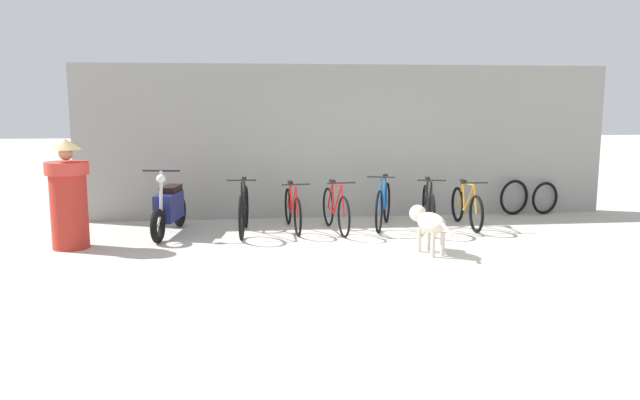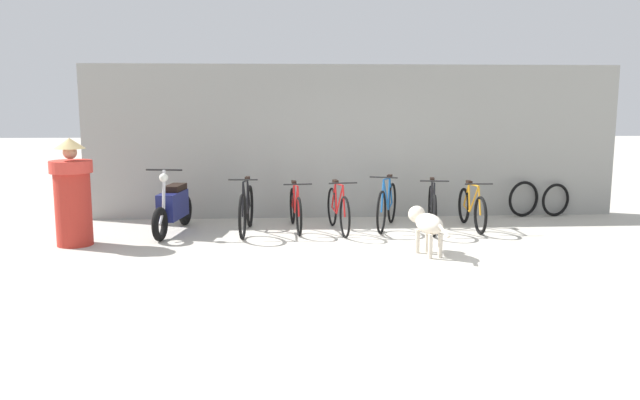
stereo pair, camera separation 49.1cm
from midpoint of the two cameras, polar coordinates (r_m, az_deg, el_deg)
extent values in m
plane|color=#B7B2A5|center=(8.67, 7.11, -5.30)|extent=(60.00, 60.00, 0.00)
cube|color=gray|center=(11.59, 4.35, 5.34)|extent=(9.84, 0.20, 2.80)
torus|color=black|center=(9.72, -5.67, -1.55)|extent=(0.09, 0.72, 0.72)
torus|color=black|center=(10.71, -5.13, -0.57)|extent=(0.09, 0.72, 0.72)
cylinder|color=black|center=(10.07, -5.47, 0.17)|extent=(0.06, 0.50, 0.59)
cylinder|color=black|center=(10.35, -5.31, 0.31)|extent=(0.04, 0.13, 0.54)
cylinder|color=black|center=(10.08, -5.47, 1.73)|extent=(0.06, 0.58, 0.06)
cylinder|color=black|center=(10.53, -5.22, -0.88)|extent=(0.05, 0.38, 0.08)
cylinder|color=black|center=(10.53, -5.22, 0.61)|extent=(0.05, 0.30, 0.50)
cylinder|color=black|center=(9.75, -5.65, 0.04)|extent=(0.04, 0.18, 0.53)
cube|color=black|center=(10.36, -5.31, 1.99)|extent=(0.08, 0.18, 0.05)
cylinder|color=black|center=(9.79, -5.63, 1.85)|extent=(0.46, 0.05, 0.02)
torus|color=black|center=(9.93, -0.52, -1.53)|extent=(0.09, 0.63, 0.63)
torus|color=black|center=(10.95, -1.26, -0.55)|extent=(0.09, 0.63, 0.63)
cylinder|color=red|center=(10.29, -0.82, 0.00)|extent=(0.07, 0.51, 0.53)
cylinder|color=red|center=(10.59, -1.04, 0.16)|extent=(0.04, 0.13, 0.48)
cylinder|color=red|center=(10.31, -0.86, 1.35)|extent=(0.08, 0.60, 0.06)
cylinder|color=red|center=(10.76, -1.13, -0.85)|extent=(0.06, 0.39, 0.08)
cylinder|color=red|center=(10.77, -1.17, 0.44)|extent=(0.05, 0.31, 0.44)
cylinder|color=red|center=(9.97, -0.58, -0.16)|extent=(0.04, 0.18, 0.47)
cube|color=black|center=(10.60, -1.08, 1.63)|extent=(0.09, 0.19, 0.05)
cylinder|color=black|center=(10.01, -0.64, 1.44)|extent=(0.46, 0.06, 0.02)
torus|color=black|center=(9.82, 3.72, -1.58)|extent=(0.12, 0.66, 0.66)
torus|color=black|center=(10.77, 2.42, -0.64)|extent=(0.12, 0.66, 0.66)
cylinder|color=red|center=(10.15, 3.20, 0.01)|extent=(0.09, 0.49, 0.55)
cylinder|color=red|center=(10.43, 2.82, 0.15)|extent=(0.04, 0.13, 0.50)
cylinder|color=red|center=(10.17, 3.14, 1.43)|extent=(0.10, 0.57, 0.06)
cylinder|color=red|center=(10.60, 2.64, -0.93)|extent=(0.08, 0.37, 0.08)
cylinder|color=red|center=(10.60, 2.59, 0.44)|extent=(0.07, 0.30, 0.46)
cylinder|color=red|center=(9.85, 3.63, -0.13)|extent=(0.05, 0.18, 0.49)
cube|color=black|center=(10.44, 2.77, 1.71)|extent=(0.09, 0.19, 0.05)
cylinder|color=black|center=(9.89, 3.54, 1.55)|extent=(0.46, 0.08, 0.02)
torus|color=black|center=(10.17, 7.01, -1.13)|extent=(0.28, 0.68, 0.71)
torus|color=black|center=(11.13, 7.85, -0.28)|extent=(0.28, 0.68, 0.71)
cylinder|color=#1959A5|center=(10.51, 7.38, 0.46)|extent=(0.19, 0.47, 0.59)
cylinder|color=#1959A5|center=(10.79, 7.61, 0.58)|extent=(0.07, 0.13, 0.54)
cylinder|color=#1959A5|center=(10.52, 7.45, 1.93)|extent=(0.22, 0.54, 0.06)
cylinder|color=#1959A5|center=(10.96, 7.70, -0.57)|extent=(0.15, 0.36, 0.08)
cylinder|color=#1959A5|center=(10.96, 7.77, 0.85)|extent=(0.13, 0.29, 0.49)
cylinder|color=#1959A5|center=(10.20, 7.11, 0.36)|extent=(0.09, 0.17, 0.52)
cube|color=black|center=(10.80, 7.69, 2.17)|extent=(0.13, 0.19, 0.05)
cylinder|color=black|center=(10.24, 7.21, 2.06)|extent=(0.44, 0.18, 0.02)
torus|color=black|center=(10.08, 11.78, -1.42)|extent=(0.16, 0.68, 0.68)
torus|color=black|center=(11.10, 11.32, -0.46)|extent=(0.16, 0.68, 0.68)
cylinder|color=black|center=(10.44, 11.63, 0.17)|extent=(0.12, 0.51, 0.57)
cylinder|color=black|center=(10.74, 11.49, 0.32)|extent=(0.05, 0.13, 0.52)
cylinder|color=black|center=(10.46, 11.65, 1.60)|extent=(0.13, 0.60, 0.06)
cylinder|color=black|center=(10.92, 11.39, -0.76)|extent=(0.10, 0.39, 0.08)
cylinder|color=black|center=(10.93, 11.41, 0.61)|extent=(0.08, 0.31, 0.48)
cylinder|color=black|center=(10.12, 11.79, 0.04)|extent=(0.06, 0.18, 0.50)
cube|color=black|center=(10.75, 11.52, 1.87)|extent=(0.10, 0.19, 0.05)
cylinder|color=black|center=(10.16, 11.80, 1.71)|extent=(0.46, 0.10, 0.02)
torus|color=black|center=(10.45, 15.77, -1.37)|extent=(0.06, 0.63, 0.62)
torus|color=black|center=(11.37, 14.23, -0.49)|extent=(0.06, 0.63, 0.62)
cylinder|color=orange|center=(10.78, 15.18, 0.05)|extent=(0.04, 0.49, 0.52)
cylinder|color=orange|center=(11.04, 14.74, 0.20)|extent=(0.03, 0.13, 0.47)
cylinder|color=orange|center=(10.79, 15.16, 1.32)|extent=(0.04, 0.57, 0.06)
cylinder|color=orange|center=(11.20, 14.49, -0.76)|extent=(0.03, 0.37, 0.07)
cylinder|color=orange|center=(11.21, 14.47, 0.46)|extent=(0.03, 0.29, 0.44)
cylinder|color=orange|center=(10.48, 15.69, -0.08)|extent=(0.03, 0.17, 0.46)
cube|color=black|center=(11.05, 14.72, 1.59)|extent=(0.07, 0.18, 0.05)
cylinder|color=black|center=(10.52, 15.63, 1.42)|extent=(0.46, 0.03, 0.02)
torus|color=black|center=(9.82, -13.05, -2.18)|extent=(0.19, 0.54, 0.53)
torus|color=black|center=(11.03, -10.99, -0.91)|extent=(0.19, 0.54, 0.53)
cube|color=navy|center=(10.39, -12.00, -0.46)|extent=(0.40, 0.87, 0.43)
cube|color=black|center=(10.49, -11.80, 1.10)|extent=(0.32, 0.57, 0.10)
cylinder|color=silver|center=(9.97, -12.73, 0.91)|extent=(0.07, 0.15, 0.62)
cylinder|color=silver|center=(9.90, -12.90, -1.52)|extent=(0.07, 0.22, 0.22)
cylinder|color=black|center=(9.98, -12.70, 2.70)|extent=(0.58, 0.11, 0.03)
sphere|color=silver|center=(9.96, -12.74, 1.99)|extent=(0.16, 0.16, 0.14)
ellipsoid|color=beige|center=(8.84, 11.53, -2.16)|extent=(0.44, 0.62, 0.29)
cylinder|color=beige|center=(9.00, 10.45, -3.74)|extent=(0.08, 0.08, 0.34)
cylinder|color=beige|center=(9.08, 11.30, -3.65)|extent=(0.08, 0.08, 0.34)
cylinder|color=beige|center=(8.71, 11.65, -4.20)|extent=(0.08, 0.08, 0.34)
cylinder|color=beige|center=(8.80, 12.52, -4.10)|extent=(0.08, 0.08, 0.34)
sphere|color=beige|center=(9.12, 10.37, -1.29)|extent=(0.31, 0.31, 0.24)
ellipsoid|color=beige|center=(9.21, 10.03, -1.29)|extent=(0.13, 0.16, 0.09)
cylinder|color=beige|center=(8.53, 12.90, -2.80)|extent=(0.12, 0.25, 0.15)
cylinder|color=#B72D23|center=(9.87, -20.34, -0.28)|extent=(0.63, 0.63, 1.27)
cylinder|color=#D63C32|center=(9.81, -20.51, 2.87)|extent=(0.75, 0.75, 0.18)
sphere|color=tan|center=(9.79, -20.58, 4.10)|extent=(0.25, 0.25, 0.20)
cone|color=tan|center=(9.78, -20.62, 4.88)|extent=(0.55, 0.55, 0.16)
torus|color=black|center=(12.30, 19.21, 0.09)|extent=(0.65, 0.26, 0.67)
torus|color=black|center=(12.56, 21.79, 0.01)|extent=(0.61, 0.23, 0.62)
camera|label=1|loc=(0.25, -88.51, 0.23)|focal=35.00mm
camera|label=2|loc=(0.25, 91.49, -0.23)|focal=35.00mm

